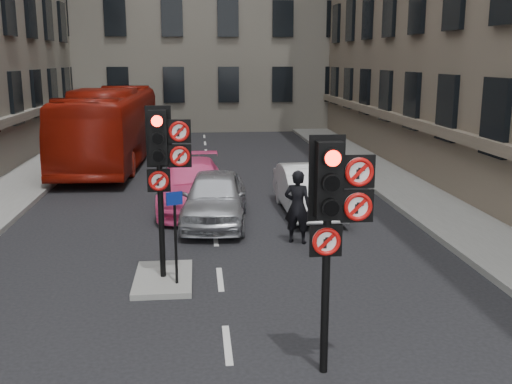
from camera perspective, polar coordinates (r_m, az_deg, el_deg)
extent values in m
cube|color=gray|center=(21.05, 15.74, -0.31)|extent=(3.00, 50.00, 0.16)
cube|color=gray|center=(12.94, -8.81, -8.17)|extent=(1.20, 2.00, 0.12)
cylinder|color=black|center=(8.97, 6.61, -9.90)|extent=(0.12, 0.12, 2.40)
cube|color=black|center=(8.46, 6.91, 1.13)|extent=(0.36, 0.28, 1.10)
cube|color=black|center=(8.58, 6.73, 1.30)|extent=(0.52, 0.03, 1.25)
cylinder|color=#FF1407|center=(8.16, 7.35, 3.20)|extent=(0.22, 0.01, 0.22)
cylinder|color=black|center=(8.22, 7.28, 0.79)|extent=(0.22, 0.01, 0.22)
cylinder|color=black|center=(8.30, 7.21, -1.58)|extent=(0.22, 0.01, 0.22)
cube|color=black|center=(8.51, 9.73, 1.94)|extent=(0.47, 0.05, 0.47)
cylinder|color=white|center=(8.48, 9.80, 1.89)|extent=(0.41, 0.02, 0.41)
torus|color=#BF0C0A|center=(8.46, 9.82, 1.87)|extent=(0.41, 0.06, 0.41)
cube|color=#BF0C0A|center=(8.46, 9.83, 1.86)|extent=(0.25, 0.01, 0.25)
cube|color=black|center=(8.62, 9.60, -1.33)|extent=(0.47, 0.05, 0.47)
cylinder|color=white|center=(8.58, 9.67, -1.39)|extent=(0.41, 0.02, 0.41)
torus|color=#BF0C0A|center=(8.57, 9.70, -1.42)|extent=(0.41, 0.06, 0.41)
cube|color=#BF0C0A|center=(8.56, 9.71, -1.42)|extent=(0.25, 0.01, 0.25)
cube|color=black|center=(8.65, 6.66, -4.62)|extent=(0.47, 0.05, 0.47)
cylinder|color=white|center=(8.61, 6.71, -4.70)|extent=(0.41, 0.02, 0.41)
torus|color=#BF0C0A|center=(8.60, 6.74, -4.73)|extent=(0.41, 0.06, 0.41)
cube|color=#BF0C0A|center=(8.59, 6.74, -4.74)|extent=(0.25, 0.01, 0.25)
cylinder|color=black|center=(12.55, -9.00, -2.78)|extent=(0.12, 0.12, 2.40)
cube|color=black|center=(12.21, -9.29, 5.16)|extent=(0.36, 0.28, 1.10)
cube|color=black|center=(12.34, -9.25, 5.24)|extent=(0.52, 0.03, 1.25)
cylinder|color=#FF1407|center=(11.93, -9.42, 6.68)|extent=(0.22, 0.02, 0.22)
cylinder|color=black|center=(11.97, -9.36, 5.01)|extent=(0.22, 0.02, 0.22)
cylinder|color=black|center=(12.02, -9.30, 3.36)|extent=(0.22, 0.02, 0.22)
cube|color=black|center=(12.16, -7.33, 5.76)|extent=(0.47, 0.05, 0.47)
cylinder|color=white|center=(12.12, -7.33, 5.74)|extent=(0.41, 0.02, 0.41)
torus|color=#BF0C0A|center=(12.10, -7.33, 5.73)|extent=(0.41, 0.06, 0.41)
cube|color=#BF0C0A|center=(12.10, -7.34, 5.73)|extent=(0.25, 0.02, 0.25)
cube|color=black|center=(12.22, -7.26, 3.44)|extent=(0.47, 0.05, 0.47)
cylinder|color=white|center=(12.19, -7.27, 3.41)|extent=(0.41, 0.02, 0.41)
torus|color=#BF0C0A|center=(12.17, -7.27, 3.39)|extent=(0.41, 0.06, 0.41)
cube|color=#BF0C0A|center=(12.17, -7.27, 3.39)|extent=(0.25, 0.02, 0.25)
cube|color=black|center=(12.33, -9.24, 1.09)|extent=(0.47, 0.05, 0.47)
cylinder|color=white|center=(12.30, -9.25, 1.06)|extent=(0.41, 0.02, 0.41)
torus|color=#BF0C0A|center=(12.28, -9.26, 1.04)|extent=(0.41, 0.06, 0.41)
cube|color=#BF0C0A|center=(12.28, -9.26, 1.04)|extent=(0.25, 0.02, 0.25)
imported|color=#A9ABB1|center=(17.07, -3.93, -0.53)|extent=(2.17, 4.53, 1.49)
imported|color=silver|center=(18.24, 4.95, 0.21)|extent=(1.60, 4.36, 1.43)
imported|color=#F04689|center=(18.84, -6.09, 0.68)|extent=(2.09, 5.13, 1.49)
imported|color=maroon|center=(27.31, -13.68, 6.08)|extent=(3.21, 12.10, 3.35)
imported|color=black|center=(18.05, -6.56, -0.79)|extent=(0.67, 1.58, 0.92)
imported|color=black|center=(15.18, 3.97, -1.41)|extent=(0.81, 0.69, 1.89)
cylinder|color=black|center=(12.20, -7.66, -4.45)|extent=(0.06, 0.06, 1.89)
cube|color=navy|center=(11.93, -7.79, -0.61)|extent=(0.32, 0.15, 0.26)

